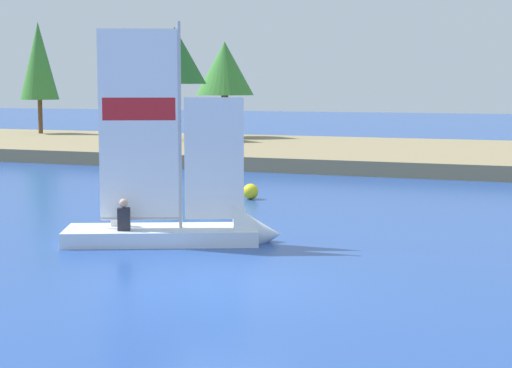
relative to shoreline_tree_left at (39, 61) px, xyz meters
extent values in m
plane|color=#234793|center=(26.40, -31.07, -5.20)|extent=(200.00, 200.00, 0.00)
cube|color=#897A56|center=(26.40, -4.08, -4.89)|extent=(80.00, 15.55, 0.63)
cylinder|color=brown|center=(0.00, 0.00, -3.50)|extent=(0.28, 0.28, 2.15)
cone|color=#387F33|center=(0.00, 0.00, 0.02)|extent=(2.43, 2.43, 4.89)
cylinder|color=brown|center=(11.14, -2.92, -3.01)|extent=(0.33, 0.33, 3.13)
cone|color=#286B2D|center=(11.14, -2.92, 0.12)|extent=(3.50, 3.50, 3.13)
cylinder|color=brown|center=(12.53, 0.78, -3.34)|extent=(0.42, 0.42, 2.48)
cone|color=#387F33|center=(12.53, 0.78, -0.53)|extent=(3.42, 3.42, 3.14)
cube|color=silver|center=(23.48, -27.73, -5.03)|extent=(4.72, 3.24, 0.36)
cone|color=silver|center=(25.52, -26.81, -5.03)|extent=(1.59, 1.71, 1.38)
cylinder|color=#B7B7BC|center=(23.89, -27.54, -2.46)|extent=(0.08, 0.08, 4.77)
cube|color=white|center=(23.03, -27.93, -2.42)|extent=(1.71, 0.79, 4.35)
cube|color=red|center=(23.03, -27.93, -2.07)|extent=(1.55, 0.72, 0.52)
cube|color=white|center=(24.61, -27.22, -3.23)|extent=(1.27, 0.60, 2.84)
cylinder|color=#B7B7BC|center=(23.03, -27.93, -4.63)|extent=(1.73, 0.82, 0.06)
cube|color=#26262D|center=(22.85, -28.38, -4.59)|extent=(0.34, 0.30, 0.53)
sphere|color=tan|center=(22.85, -28.38, -4.21)|extent=(0.20, 0.20, 0.20)
cube|color=silver|center=(22.35, -27.86, -4.57)|extent=(0.34, 0.30, 0.55)
sphere|color=tan|center=(22.35, -27.86, -4.18)|extent=(0.20, 0.20, 0.20)
sphere|color=yellow|center=(22.56, -19.90, -4.95)|extent=(0.51, 0.51, 0.51)
camera|label=1|loc=(32.74, -45.03, -1.54)|focal=59.22mm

